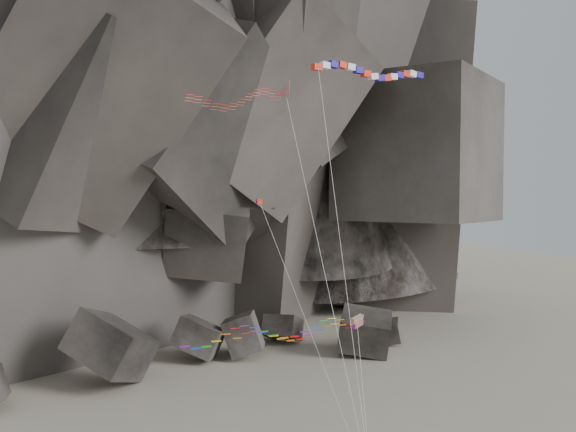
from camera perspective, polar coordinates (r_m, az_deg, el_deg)
name	(u,v)px	position (r m, az deg, el deg)	size (l,w,h in m)	color
headland	(110,61)	(113.09, -15.55, 13.10)	(110.00, 70.00, 84.00)	#4A423C
boulder_field	(139,357)	(77.36, -13.10, -12.08)	(72.15, 17.86, 9.18)	#47423F
delta_kite	(233,99)	(48.78, -4.89, 10.36)	(10.32, 10.91, 28.97)	red
banner_kite	(371,74)	(50.98, 7.41, 12.39)	(10.95, 7.59, 29.92)	red
parafoil_kite	(267,332)	(49.31, -1.84, -10.28)	(15.26, 8.61, 10.32)	yellow
pennant_kite	(284,267)	(43.80, -0.32, -4.52)	(6.58, 4.70, 19.80)	red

